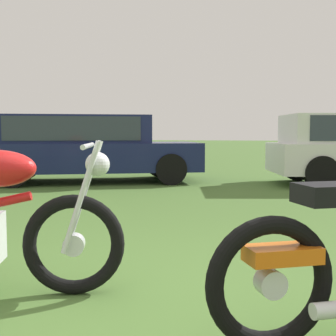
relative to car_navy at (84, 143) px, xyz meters
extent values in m
plane|color=#476B2D|center=(3.21, -6.75, -0.84)|extent=(120.00, 120.00, 0.00)
torus|color=black|center=(2.57, -6.47, -0.50)|extent=(0.66, 0.27, 0.66)
cylinder|color=silver|center=(2.57, -6.47, -0.50)|extent=(0.16, 0.14, 0.14)
cylinder|color=silver|center=(2.60, -6.37, -0.18)|extent=(0.26, 0.11, 0.72)
cylinder|color=silver|center=(2.66, -6.54, -0.18)|extent=(0.26, 0.11, 0.72)
cylinder|color=silver|center=(2.67, -6.44, 0.14)|extent=(0.21, 0.62, 0.03)
sphere|color=silver|center=(2.73, -6.43, 0.02)|extent=(0.20, 0.20, 0.16)
torus|color=black|center=(3.82, -7.00, -0.50)|extent=(0.64, 0.36, 0.67)
cylinder|color=silver|center=(3.82, -7.00, -0.50)|extent=(0.17, 0.15, 0.14)
cube|color=orange|center=(3.88, -6.97, -0.36)|extent=(0.40, 0.32, 0.08)
cube|color=#161E4C|center=(0.19, 0.07, -0.29)|extent=(4.87, 3.35, 0.60)
cube|color=#161E4C|center=(-0.19, -0.07, 0.29)|extent=(3.54, 2.69, 0.60)
cube|color=#2D3842|center=(-0.19, -0.07, 0.31)|extent=(3.12, 2.56, 0.48)
cylinder|color=black|center=(1.33, 1.44, -0.52)|extent=(0.68, 0.43, 0.64)
cylinder|color=black|center=(1.95, -0.18, -0.52)|extent=(0.68, 0.43, 0.64)
cylinder|color=black|center=(-1.58, 0.33, -0.52)|extent=(0.68, 0.43, 0.64)
cylinder|color=black|center=(-0.95, -1.30, -0.52)|extent=(0.68, 0.43, 0.64)
cylinder|color=black|center=(4.54, 1.20, -0.52)|extent=(0.67, 0.34, 0.64)
cylinder|color=black|center=(4.85, -0.41, -0.52)|extent=(0.67, 0.34, 0.64)
camera|label=1|loc=(3.78, -9.21, 0.23)|focal=48.44mm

